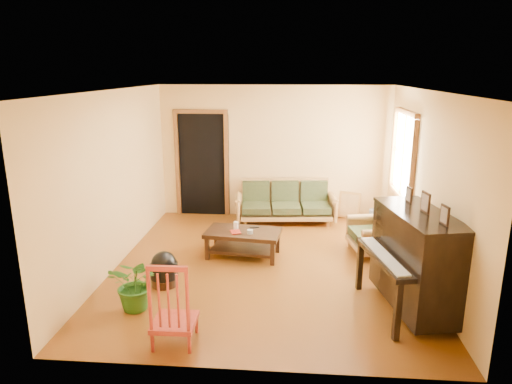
# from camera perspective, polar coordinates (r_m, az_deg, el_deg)

# --- Properties ---
(floor) EXTENTS (5.00, 5.00, 0.00)m
(floor) POSITION_cam_1_polar(r_m,az_deg,el_deg) (7.00, 1.29, -9.19)
(floor) COLOR #5B2E0C
(floor) RESTS_ON ground
(doorway) EXTENTS (1.08, 0.16, 2.05)m
(doorway) POSITION_cam_1_polar(r_m,az_deg,el_deg) (9.23, -6.78, 3.37)
(doorway) COLOR black
(doorway) RESTS_ON floor
(window) EXTENTS (0.12, 1.36, 1.46)m
(window) POSITION_cam_1_polar(r_m,az_deg,el_deg) (8.01, 17.97, 4.43)
(window) COLOR white
(window) RESTS_ON right_wall
(sofa) EXTENTS (1.97, 0.97, 0.81)m
(sofa) POSITION_cam_1_polar(r_m,az_deg,el_deg) (8.81, 3.75, -1.26)
(sofa) COLOR #A4753C
(sofa) RESTS_ON floor
(coffee_table) EXTENTS (1.23, 0.77, 0.42)m
(coffee_table) POSITION_cam_1_polar(r_m,az_deg,el_deg) (7.27, -1.62, -6.44)
(coffee_table) COLOR black
(coffee_table) RESTS_ON floor
(armchair) EXTENTS (0.90, 0.93, 0.80)m
(armchair) POSITION_cam_1_polar(r_m,az_deg,el_deg) (7.57, 14.29, -4.54)
(armchair) COLOR #A4753C
(armchair) RESTS_ON floor
(piano) EXTENTS (1.10, 1.56, 1.26)m
(piano) POSITION_cam_1_polar(r_m,az_deg,el_deg) (5.87, 19.34, -8.29)
(piano) COLOR black
(piano) RESTS_ON floor
(footstool) EXTENTS (0.40, 0.40, 0.36)m
(footstool) POSITION_cam_1_polar(r_m,az_deg,el_deg) (6.47, -11.40, -9.86)
(footstool) COLOR black
(footstool) RESTS_ON floor
(red_chair) EXTENTS (0.46, 0.51, 0.98)m
(red_chair) POSITION_cam_1_polar(r_m,az_deg,el_deg) (5.06, -10.26, -13.29)
(red_chair) COLOR maroon
(red_chair) RESTS_ON floor
(leaning_frame) EXTENTS (0.43, 0.25, 0.57)m
(leaning_frame) POSITION_cam_1_polar(r_m,az_deg,el_deg) (9.21, 11.60, -1.61)
(leaning_frame) COLOR #AD7B39
(leaning_frame) RESTS_ON floor
(ceramic_crock) EXTENTS (0.23, 0.23, 0.27)m
(ceramic_crock) POSITION_cam_1_polar(r_m,az_deg,el_deg) (9.12, 14.59, -2.96)
(ceramic_crock) COLOR #365DA4
(ceramic_crock) RESTS_ON floor
(potted_plant) EXTENTS (0.72, 0.65, 0.69)m
(potted_plant) POSITION_cam_1_polar(r_m,az_deg,el_deg) (5.86, -14.71, -11.03)
(potted_plant) COLOR #265C1A
(potted_plant) RESTS_ON floor
(book) EXTENTS (0.21, 0.24, 0.02)m
(book) POSITION_cam_1_polar(r_m,az_deg,el_deg) (7.11, -3.16, -5.08)
(book) COLOR #A22515
(book) RESTS_ON coffee_table
(candle) EXTENTS (0.10, 0.10, 0.13)m
(candle) POSITION_cam_1_polar(r_m,az_deg,el_deg) (7.25, -2.53, -4.21)
(candle) COLOR white
(candle) RESTS_ON coffee_table
(glass_jar) EXTENTS (0.10, 0.10, 0.06)m
(glass_jar) POSITION_cam_1_polar(r_m,az_deg,el_deg) (7.07, -0.75, -4.98)
(glass_jar) COLOR silver
(glass_jar) RESTS_ON coffee_table
(remote) EXTENTS (0.16, 0.10, 0.02)m
(remote) POSITION_cam_1_polar(r_m,az_deg,el_deg) (7.33, -0.22, -4.45)
(remote) COLOR black
(remote) RESTS_ON coffee_table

